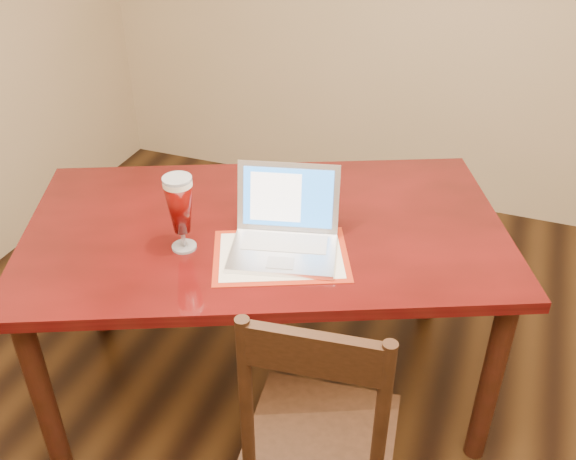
% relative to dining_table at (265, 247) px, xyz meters
% --- Properties ---
extents(room_shell, '(4.51, 5.01, 2.71)m').
position_rel_dining_table_xyz_m(room_shell, '(0.50, -0.68, 1.03)').
color(room_shell, tan).
rests_on(room_shell, ground).
extents(dining_table, '(2.01, 1.61, 1.10)m').
position_rel_dining_table_xyz_m(dining_table, '(0.00, 0.00, 0.00)').
color(dining_table, '#550B0B').
rests_on(dining_table, ground).
extents(dining_chair, '(0.50, 0.48, 1.06)m').
position_rel_dining_table_xyz_m(dining_chair, '(0.41, -0.59, -0.23)').
color(dining_chair, black).
rests_on(dining_chair, ground).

